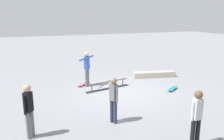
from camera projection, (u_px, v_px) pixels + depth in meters
ground_plane at (122, 92)px, 10.21m from camera, size 60.00×60.00×0.00m
grind_rail at (108, 85)px, 10.57m from camera, size 2.26×0.65×0.36m
skate_ledge at (154, 74)px, 12.57m from camera, size 2.34×0.97×0.29m
skater_main at (87, 66)px, 10.78m from camera, size 0.97×1.03×1.66m
skateboard_main at (84, 84)px, 11.09m from camera, size 0.75×0.65×0.09m
bystander_black_shirt at (29, 108)px, 6.19m from camera, size 0.29×0.29×1.53m
bystander_white_shirt at (197, 116)px, 5.75m from camera, size 0.34×0.21×1.52m
bystander_grey_shirt at (114, 98)px, 7.06m from camera, size 0.24×0.33×1.48m
loose_skateboard_teal at (173, 88)px, 10.40m from camera, size 0.78×0.61×0.09m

